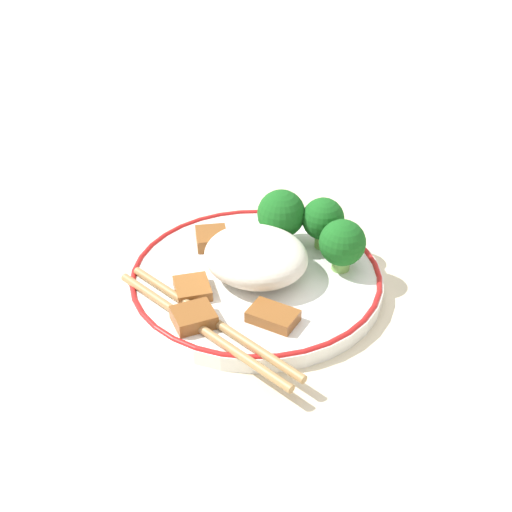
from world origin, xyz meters
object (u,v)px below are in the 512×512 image
(plate, at_px, (256,279))
(broccoli_back_center, at_px, (323,220))
(broccoli_back_left, at_px, (342,244))
(broccoli_back_right, at_px, (281,215))
(chopsticks, at_px, (206,324))

(plate, relative_size, broccoli_back_center, 4.51)
(broccoli_back_left, relative_size, broccoli_back_center, 0.97)
(plate, relative_size, broccoli_back_right, 4.09)
(chopsticks, bearing_deg, plate, 97.71)
(broccoli_back_left, distance_m, chopsticks, 0.15)
(plate, height_order, chopsticks, chopsticks)
(chopsticks, bearing_deg, broccoli_back_left, 71.70)
(plate, xyz_separation_m, broccoli_back_right, (-0.01, 0.06, 0.04))
(broccoli_back_center, relative_size, chopsticks, 0.25)
(plate, distance_m, broccoli_back_center, 0.09)
(broccoli_back_right, bearing_deg, broccoli_back_center, 28.57)
(broccoli_back_left, bearing_deg, broccoli_back_right, 178.00)
(broccoli_back_left, bearing_deg, chopsticks, -108.30)
(broccoli_back_center, distance_m, broccoli_back_right, 0.04)
(broccoli_back_center, bearing_deg, broccoli_back_left, -32.17)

